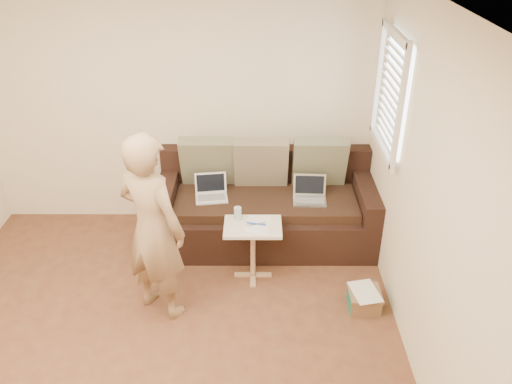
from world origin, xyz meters
TOP-DOWN VIEW (x-y plane):
  - floor at (0.00, 0.00)m, footprint 4.50×4.50m
  - ceiling at (0.00, 0.00)m, footprint 4.50×4.50m
  - wall_back at (0.00, 2.25)m, footprint 4.00×0.00m
  - wall_right at (2.00, 0.00)m, footprint 0.00×4.50m
  - window_blinds at (1.95, 1.50)m, footprint 0.12×0.88m
  - sofa at (0.90, 1.77)m, footprint 2.20×0.95m
  - pillow_left at (0.30, 2.02)m, footprint 0.55×0.29m
  - pillow_mid at (0.85, 1.98)m, footprint 0.55×0.27m
  - pillow_right at (1.45, 2.00)m, footprint 0.55×0.28m
  - laptop_silver at (1.33, 1.66)m, footprint 0.34×0.25m
  - laptop_white at (0.35, 1.72)m, footprint 0.35×0.27m
  - person at (-0.03, 0.72)m, footprint 0.74×0.67m
  - side_table at (0.77, 1.15)m, footprint 0.52×0.37m
  - drinking_glass at (0.63, 1.26)m, footprint 0.07×0.07m
  - scissors at (0.80, 1.16)m, footprint 0.19×0.11m
  - paper_on_table at (0.82, 1.17)m, footprint 0.25×0.33m
  - striped_box at (1.75, 0.71)m, footprint 0.28×0.28m

SIDE VIEW (x-z plane):
  - floor at x=0.00m, z-range 0.00..0.00m
  - striped_box at x=1.75m, z-range 0.00..0.18m
  - side_table at x=0.77m, z-range 0.00..0.57m
  - sofa at x=0.90m, z-range 0.00..0.85m
  - laptop_silver at x=1.33m, z-range 0.41..0.63m
  - laptop_white at x=0.35m, z-range 0.40..0.64m
  - paper_on_table at x=0.82m, z-range 0.57..0.58m
  - scissors at x=0.80m, z-range 0.57..0.59m
  - drinking_glass at x=0.63m, z-range 0.57..0.69m
  - pillow_left at x=0.30m, z-range 0.51..1.07m
  - pillow_mid at x=0.85m, z-range 0.51..1.07m
  - pillow_right at x=1.45m, z-range 0.51..1.07m
  - person at x=-0.03m, z-range 0.00..1.67m
  - wall_back at x=0.00m, z-range -0.70..3.30m
  - wall_right at x=2.00m, z-range -0.95..3.55m
  - window_blinds at x=1.95m, z-range 1.16..2.24m
  - ceiling at x=0.00m, z-range 2.60..2.60m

